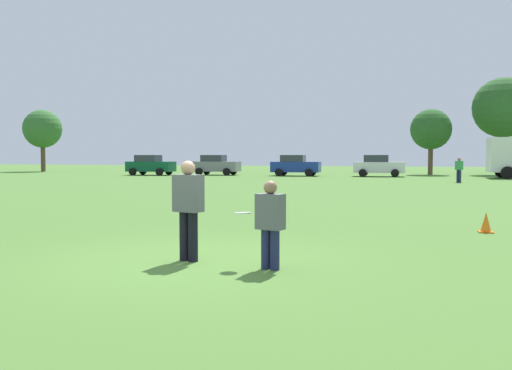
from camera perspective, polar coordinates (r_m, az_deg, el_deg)
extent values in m
plane|color=#47702D|center=(9.35, -6.47, -8.03)|extent=(160.23, 160.23, 0.00)
cylinder|color=black|center=(9.39, -7.59, -5.36)|extent=(0.17, 0.17, 0.85)
cylinder|color=black|center=(9.27, -6.69, -5.46)|extent=(0.17, 0.17, 0.85)
cube|color=#595960|center=(9.25, -7.17, -0.87)|extent=(0.54, 0.40, 0.63)
sphere|color=tan|center=(9.23, -7.19, 1.81)|extent=(0.24, 0.24, 0.24)
cylinder|color=#1E234C|center=(8.56, 2.01, -6.87)|extent=(0.15, 0.15, 0.64)
cylinder|color=#1E234C|center=(8.64, 1.04, -6.78)|extent=(0.15, 0.15, 0.64)
cube|color=#595960|center=(8.52, 1.52, -2.83)|extent=(0.48, 0.35, 0.56)
sphere|color=#8C664C|center=(8.49, 1.53, -0.25)|extent=(0.22, 0.22, 0.22)
cylinder|color=white|center=(8.75, -1.39, -3.00)|extent=(0.27, 0.27, 0.05)
cube|color=#D8590C|center=(13.77, 23.13, -4.58)|extent=(0.32, 0.32, 0.03)
cone|color=orange|center=(13.74, 23.15, -3.59)|extent=(0.24, 0.24, 0.45)
cube|color=#0C4C2D|center=(49.53, -11.06, 1.93)|extent=(4.22, 1.85, 0.90)
cube|color=#2D333D|center=(49.63, -11.33, 2.76)|extent=(2.02, 1.67, 0.64)
cylinder|color=black|center=(49.89, -9.20, 1.44)|extent=(0.66, 0.23, 0.66)
cylinder|color=black|center=(48.08, -10.18, 1.37)|extent=(0.66, 0.23, 0.66)
cylinder|color=black|center=(51.02, -11.87, 1.45)|extent=(0.66, 0.23, 0.66)
cylinder|color=black|center=(49.24, -12.92, 1.38)|extent=(0.66, 0.23, 0.66)
cube|color=slate|center=(49.10, -4.22, 1.97)|extent=(4.22, 1.85, 0.90)
cube|color=#2D333D|center=(49.18, -4.50, 2.81)|extent=(2.02, 1.67, 0.64)
cylinder|color=black|center=(49.65, -2.42, 1.47)|extent=(0.66, 0.23, 0.66)
cylinder|color=black|center=(47.75, -3.14, 1.40)|extent=(0.66, 0.23, 0.66)
cylinder|color=black|center=(50.49, -5.24, 1.49)|extent=(0.66, 0.23, 0.66)
cylinder|color=black|center=(48.62, -6.05, 1.42)|extent=(0.66, 0.23, 0.66)
cube|color=navy|center=(47.06, 4.24, 1.92)|extent=(4.22, 1.85, 0.90)
cube|color=#2D333D|center=(47.09, 3.94, 2.80)|extent=(2.02, 1.67, 0.64)
cylinder|color=black|center=(47.83, 5.99, 1.39)|extent=(0.66, 0.23, 0.66)
cylinder|color=black|center=(45.86, 5.60, 1.32)|extent=(0.66, 0.23, 0.66)
cylinder|color=black|center=(48.31, 2.94, 1.42)|extent=(0.66, 0.23, 0.66)
cylinder|color=black|center=(46.35, 2.42, 1.35)|extent=(0.66, 0.23, 0.66)
cube|color=silver|center=(46.59, 12.91, 1.84)|extent=(4.22, 1.85, 0.90)
cube|color=#2D333D|center=(46.58, 12.61, 2.73)|extent=(2.02, 1.67, 0.64)
cylinder|color=black|center=(47.57, 14.51, 1.30)|extent=(0.66, 0.23, 0.66)
cylinder|color=black|center=(45.57, 14.49, 1.22)|extent=(0.66, 0.23, 0.66)
cylinder|color=black|center=(47.66, 11.38, 1.34)|extent=(0.66, 0.23, 0.66)
cylinder|color=black|center=(45.67, 11.22, 1.26)|extent=(0.66, 0.23, 0.66)
cylinder|color=black|center=(47.71, 24.50, 1.30)|extent=(0.96, 0.29, 0.96)
cylinder|color=black|center=(45.01, 25.07, 1.19)|extent=(0.96, 0.29, 0.96)
cylinder|color=#1E234C|center=(38.08, 20.55, 0.88)|extent=(0.16, 0.16, 0.84)
cylinder|color=#1E234C|center=(37.98, 20.77, 0.87)|extent=(0.16, 0.16, 0.84)
cube|color=#338C4C|center=(38.01, 20.68, 1.96)|extent=(0.52, 0.49, 0.59)
sphere|color=#8C664C|center=(38.00, 20.70, 2.57)|extent=(0.23, 0.23, 0.23)
cylinder|color=brown|center=(64.18, -21.59, 2.66)|extent=(0.49, 0.49, 2.93)
sphere|color=#33662D|center=(64.24, -21.65, 5.55)|extent=(4.19, 4.19, 4.19)
cylinder|color=brown|center=(52.41, 17.96, 2.48)|extent=(0.44, 0.44, 2.61)
sphere|color=#285623|center=(52.46, 18.02, 5.63)|extent=(3.73, 3.73, 3.73)
cylinder|color=brown|center=(54.54, 24.60, 3.01)|extent=(0.64, 0.64, 3.84)
sphere|color=#285623|center=(54.71, 24.70, 7.46)|extent=(5.48, 5.48, 5.48)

